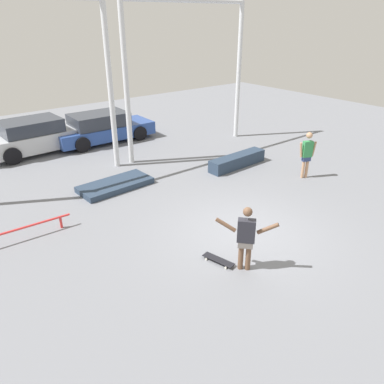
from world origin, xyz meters
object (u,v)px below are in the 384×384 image
Objects in this scene: grind_box at (237,161)px; parked_car_silver at (35,136)px; bystander at (307,152)px; grind_rail at (14,232)px; parked_car_blue at (102,128)px; skateboard at (218,260)px; manual_pad at (115,185)px; skateboarder at (246,236)px.

grind_box is 8.59m from parked_car_silver.
bystander is at bearing -63.49° from grind_box.
bystander reaches higher than grind_rail.
bystander is (9.43, -1.99, 0.66)m from grind_rail.
bystander is (1.14, -2.28, 0.72)m from grind_box.
parked_car_blue is at bearing 48.79° from grind_rail.
skateboard is 0.50× the size of bystander.
grind_rail is at bearing -151.72° from skateboard.
parked_car_silver is 2.57× the size of bystander.
skateboard is 6.27m from bystander.
manual_pad is (-4.66, 1.15, -0.14)m from grind_box.
grind_box is 4.80m from manual_pad.
skateboarder is 0.62× the size of grind_box.
grind_rail is 1.73× the size of bystander.
parked_car_blue is (2.11, 10.37, 0.59)m from skateboard.
parked_car_blue is (5.65, 6.45, 0.35)m from grind_rail.
skateboarder reaches higher than skateboard.
skateboard is at bearing -91.03° from manual_pad.
grind_box is 1.53× the size of bystander.
skateboarder is at bearing -87.11° from parked_car_silver.
parked_car_silver is (2.76, 6.85, 0.40)m from grind_rail.
parked_car_silver is (-1.08, 11.32, -0.19)m from skateboarder.
manual_pad is at bearing 139.91° from skateboarder.
bystander is at bearing -55.49° from parked_car_silver.
skateboarder is 11.37m from parked_car_silver.
skateboard is 5.37m from manual_pad.
parked_car_blue is at bearing 113.26° from grind_box.
parked_car_silver is 0.95× the size of parked_car_blue.
manual_pad is (-0.20, 5.92, -0.79)m from skateboarder.
skateboarder is 1.04m from skateboard.
parked_car_silver is at bearing 99.20° from manual_pad.
parked_car_blue is (1.81, 10.92, -0.24)m from skateboarder.
bystander reaches higher than skateboard.
grind_box is (4.46, 4.77, -0.65)m from skateboarder.
grind_box is at bearing 2.02° from grind_rail.
skateboard is 6.36m from grind_box.
skateboard is 0.29× the size of grind_rail.
grind_box is 0.57× the size of parked_car_blue.
manual_pad reaches higher than skateboard.
parked_car_silver is at bearing 130.17° from grind_box.
parked_car_blue reaches higher than manual_pad.
bystander is (6.67, -8.84, 0.26)m from parked_car_silver.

